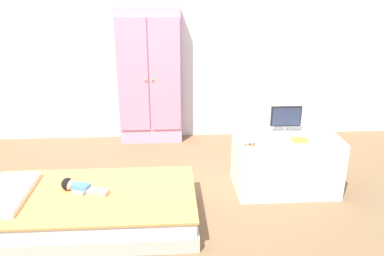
{
  "coord_description": "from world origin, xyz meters",
  "views": [
    {
      "loc": [
        0.08,
        -2.96,
        1.74
      ],
      "look_at": [
        0.29,
        0.31,
        0.54
      ],
      "focal_mm": 36.38,
      "sensor_mm": 36.0,
      "label": 1
    }
  ],
  "objects_px": {
    "doll": "(76,186)",
    "tv_stand": "(285,162)",
    "bed": "(91,208)",
    "book_orange": "(299,140)",
    "wardrobe": "(150,77)",
    "tv_monitor": "(286,118)",
    "rocking_horse_toy": "(251,140)"
  },
  "relations": [
    {
      "from": "doll",
      "to": "tv_stand",
      "type": "bearing_deg",
      "value": 12.19
    },
    {
      "from": "bed",
      "to": "book_orange",
      "type": "height_order",
      "value": "book_orange"
    },
    {
      "from": "wardrobe",
      "to": "tv_stand",
      "type": "bearing_deg",
      "value": -45.41
    },
    {
      "from": "wardrobe",
      "to": "tv_monitor",
      "type": "xyz_separation_m",
      "value": [
        1.25,
        -1.17,
        -0.12
      ]
    },
    {
      "from": "wardrobe",
      "to": "rocking_horse_toy",
      "type": "bearing_deg",
      "value": -59.0
    },
    {
      "from": "bed",
      "to": "doll",
      "type": "distance_m",
      "value": 0.2
    },
    {
      "from": "tv_monitor",
      "to": "rocking_horse_toy",
      "type": "distance_m",
      "value": 0.48
    },
    {
      "from": "doll",
      "to": "wardrobe",
      "type": "bearing_deg",
      "value": 72.36
    },
    {
      "from": "tv_stand",
      "to": "book_orange",
      "type": "distance_m",
      "value": 0.3
    },
    {
      "from": "bed",
      "to": "rocking_horse_toy",
      "type": "xyz_separation_m",
      "value": [
        1.29,
        0.24,
        0.44
      ]
    },
    {
      "from": "bed",
      "to": "tv_stand",
      "type": "xyz_separation_m",
      "value": [
        1.65,
        0.44,
        0.14
      ]
    },
    {
      "from": "bed",
      "to": "tv_monitor",
      "type": "distance_m",
      "value": 1.82
    },
    {
      "from": "tv_monitor",
      "to": "rocking_horse_toy",
      "type": "height_order",
      "value": "tv_monitor"
    },
    {
      "from": "rocking_horse_toy",
      "to": "bed",
      "type": "bearing_deg",
      "value": -169.38
    },
    {
      "from": "doll",
      "to": "rocking_horse_toy",
      "type": "distance_m",
      "value": 1.44
    },
    {
      "from": "wardrobe",
      "to": "rocking_horse_toy",
      "type": "height_order",
      "value": "wardrobe"
    },
    {
      "from": "tv_stand",
      "to": "tv_monitor",
      "type": "xyz_separation_m",
      "value": [
        0.0,
        0.09,
        0.39
      ]
    },
    {
      "from": "bed",
      "to": "tv_monitor",
      "type": "relative_size",
      "value": 6.04
    },
    {
      "from": "tv_stand",
      "to": "bed",
      "type": "bearing_deg",
      "value": -165.18
    },
    {
      "from": "wardrobe",
      "to": "rocking_horse_toy",
      "type": "relative_size",
      "value": 14.7
    },
    {
      "from": "bed",
      "to": "doll",
      "type": "xyz_separation_m",
      "value": [
        -0.11,
        0.06,
        0.16
      ]
    },
    {
      "from": "bed",
      "to": "doll",
      "type": "height_order",
      "value": "doll"
    },
    {
      "from": "bed",
      "to": "tv_stand",
      "type": "bearing_deg",
      "value": 14.82
    },
    {
      "from": "bed",
      "to": "doll",
      "type": "bearing_deg",
      "value": 152.91
    },
    {
      "from": "bed",
      "to": "book_orange",
      "type": "bearing_deg",
      "value": 10.44
    },
    {
      "from": "tv_monitor",
      "to": "book_orange",
      "type": "distance_m",
      "value": 0.26
    },
    {
      "from": "bed",
      "to": "wardrobe",
      "type": "bearing_deg",
      "value": 76.36
    },
    {
      "from": "tv_monitor",
      "to": "book_orange",
      "type": "relative_size",
      "value": 2.11
    },
    {
      "from": "bed",
      "to": "tv_stand",
      "type": "relative_size",
      "value": 1.83
    },
    {
      "from": "tv_stand",
      "to": "tv_monitor",
      "type": "distance_m",
      "value": 0.4
    },
    {
      "from": "doll",
      "to": "wardrobe",
      "type": "height_order",
      "value": "wardrobe"
    },
    {
      "from": "wardrobe",
      "to": "tv_monitor",
      "type": "distance_m",
      "value": 1.71
    }
  ]
}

